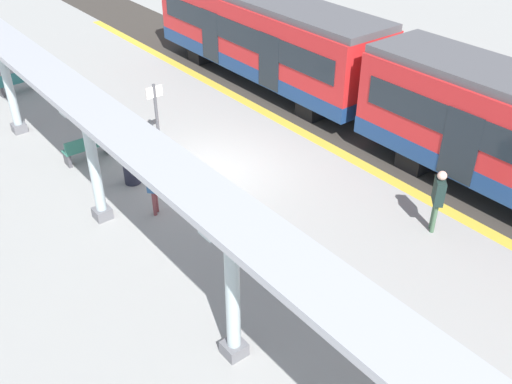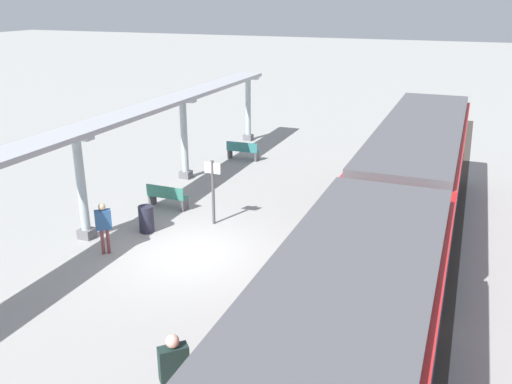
{
  "view_description": "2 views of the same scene",
  "coord_description": "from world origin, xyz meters",
  "px_view_note": "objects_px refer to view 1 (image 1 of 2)",
  "views": [
    {
      "loc": [
        8.25,
        12.7,
        9.09
      ],
      "look_at": [
        1.22,
        3.78,
        1.66
      ],
      "focal_mm": 40.33,
      "sensor_mm": 36.0,
      "label": 1
    },
    {
      "loc": [
        -7.07,
        12.78,
        7.19
      ],
      "look_at": [
        -1.6,
        -0.94,
        1.86
      ],
      "focal_mm": 38.13,
      "sensor_mm": 36.0,
      "label": 2
    }
  ],
  "objects_px": {
    "train_near_carriage": "(264,38)",
    "platform_info_sign": "(156,110)",
    "passenger_by_the_benches": "(153,182)",
    "passenger_waiting_near_edge": "(438,194)",
    "canopy_pillar_third": "(94,164)",
    "canopy_pillar_second": "(9,86)",
    "canopy_pillar_fourth": "(233,291)",
    "trash_bin": "(132,170)",
    "bench_mid_platform": "(18,82)",
    "bench_far_end": "(88,147)"
  },
  "relations": [
    {
      "from": "trash_bin",
      "to": "passenger_waiting_near_edge",
      "type": "xyz_separation_m",
      "value": [
        -5.04,
        6.94,
        0.68
      ]
    },
    {
      "from": "canopy_pillar_third",
      "to": "bench_far_end",
      "type": "distance_m",
      "value": 3.56
    },
    {
      "from": "passenger_waiting_near_edge",
      "to": "trash_bin",
      "type": "bearing_deg",
      "value": -54.03
    },
    {
      "from": "bench_mid_platform",
      "to": "passenger_waiting_near_edge",
      "type": "xyz_separation_m",
      "value": [
        -5.37,
        15.66,
        0.67
      ]
    },
    {
      "from": "canopy_pillar_fourth",
      "to": "passenger_by_the_benches",
      "type": "relative_size",
      "value": 2.09
    },
    {
      "from": "train_near_carriage",
      "to": "canopy_pillar_third",
      "type": "relative_size",
      "value": 3.38
    },
    {
      "from": "canopy_pillar_second",
      "to": "trash_bin",
      "type": "bearing_deg",
      "value": 105.62
    },
    {
      "from": "platform_info_sign",
      "to": "bench_far_end",
      "type": "bearing_deg",
      "value": -16.69
    },
    {
      "from": "canopy_pillar_fourth",
      "to": "bench_mid_platform",
      "type": "distance_m",
      "value": 15.91
    },
    {
      "from": "bench_far_end",
      "to": "trash_bin",
      "type": "distance_m",
      "value": 2.1
    },
    {
      "from": "canopy_pillar_third",
      "to": "bench_mid_platform",
      "type": "relative_size",
      "value": 2.2
    },
    {
      "from": "canopy_pillar_fourth",
      "to": "platform_info_sign",
      "type": "height_order",
      "value": "canopy_pillar_fourth"
    },
    {
      "from": "canopy_pillar_second",
      "to": "bench_mid_platform",
      "type": "relative_size",
      "value": 2.2
    },
    {
      "from": "bench_mid_platform",
      "to": "bench_far_end",
      "type": "bearing_deg",
      "value": 89.06
    },
    {
      "from": "canopy_pillar_third",
      "to": "passenger_by_the_benches",
      "type": "distance_m",
      "value": 1.59
    },
    {
      "from": "passenger_by_the_benches",
      "to": "canopy_pillar_fourth",
      "type": "bearing_deg",
      "value": 76.76
    },
    {
      "from": "canopy_pillar_fourth",
      "to": "bench_mid_platform",
      "type": "bearing_deg",
      "value": -94.22
    },
    {
      "from": "train_near_carriage",
      "to": "passenger_waiting_near_edge",
      "type": "xyz_separation_m",
      "value": [
        2.88,
        10.57,
        -0.71
      ]
    },
    {
      "from": "train_near_carriage",
      "to": "canopy_pillar_second",
      "type": "height_order",
      "value": "train_near_carriage"
    },
    {
      "from": "bench_far_end",
      "to": "passenger_by_the_benches",
      "type": "bearing_deg",
      "value": 92.75
    },
    {
      "from": "platform_info_sign",
      "to": "passenger_by_the_benches",
      "type": "relative_size",
      "value": 1.38
    },
    {
      "from": "canopy_pillar_second",
      "to": "trash_bin",
      "type": "xyz_separation_m",
      "value": [
        -1.5,
        5.36,
        -1.25
      ]
    },
    {
      "from": "trash_bin",
      "to": "passenger_by_the_benches",
      "type": "xyz_separation_m",
      "value": [
        0.25,
        1.81,
        0.56
      ]
    },
    {
      "from": "canopy_pillar_third",
      "to": "passenger_by_the_benches",
      "type": "relative_size",
      "value": 2.09
    },
    {
      "from": "passenger_by_the_benches",
      "to": "platform_info_sign",
      "type": "bearing_deg",
      "value": -121.65
    },
    {
      "from": "canopy_pillar_fourth",
      "to": "bench_mid_platform",
      "type": "xyz_separation_m",
      "value": [
        -1.17,
        -15.82,
        -1.25
      ]
    },
    {
      "from": "canopy_pillar_third",
      "to": "bench_mid_platform",
      "type": "distance_m",
      "value": 9.98
    },
    {
      "from": "bench_far_end",
      "to": "passenger_waiting_near_edge",
      "type": "height_order",
      "value": "passenger_waiting_near_edge"
    },
    {
      "from": "canopy_pillar_fourth",
      "to": "bench_far_end",
      "type": "bearing_deg",
      "value": -96.6
    },
    {
      "from": "canopy_pillar_third",
      "to": "platform_info_sign",
      "type": "bearing_deg",
      "value": -142.06
    },
    {
      "from": "train_near_carriage",
      "to": "canopy_pillar_second",
      "type": "bearing_deg",
      "value": -10.44
    },
    {
      "from": "canopy_pillar_fourth",
      "to": "train_near_carriage",
      "type": "bearing_deg",
      "value": -131.28
    },
    {
      "from": "canopy_pillar_third",
      "to": "canopy_pillar_fourth",
      "type": "distance_m",
      "value": 5.99
    },
    {
      "from": "trash_bin",
      "to": "canopy_pillar_fourth",
      "type": "bearing_deg",
      "value": 78.08
    },
    {
      "from": "train_near_carriage",
      "to": "canopy_pillar_second",
      "type": "relative_size",
      "value": 3.38
    },
    {
      "from": "bench_mid_platform",
      "to": "passenger_by_the_benches",
      "type": "height_order",
      "value": "passenger_by_the_benches"
    },
    {
      "from": "trash_bin",
      "to": "platform_info_sign",
      "type": "distance_m",
      "value": 2.4
    },
    {
      "from": "bench_far_end",
      "to": "passenger_by_the_benches",
      "type": "distance_m",
      "value": 3.91
    },
    {
      "from": "canopy_pillar_third",
      "to": "canopy_pillar_fourth",
      "type": "xyz_separation_m",
      "value": [
        0.0,
        5.99,
        0.0
      ]
    },
    {
      "from": "platform_info_sign",
      "to": "passenger_waiting_near_edge",
      "type": "relative_size",
      "value": 1.23
    },
    {
      "from": "train_near_carriage",
      "to": "passenger_by_the_benches",
      "type": "bearing_deg",
      "value": 33.64
    },
    {
      "from": "bench_far_end",
      "to": "platform_info_sign",
      "type": "distance_m",
      "value": 2.43
    },
    {
      "from": "canopy_pillar_fourth",
      "to": "passenger_by_the_benches",
      "type": "bearing_deg",
      "value": -103.24
    },
    {
      "from": "canopy_pillar_second",
      "to": "canopy_pillar_third",
      "type": "height_order",
      "value": "same"
    },
    {
      "from": "canopy_pillar_third",
      "to": "passenger_waiting_near_edge",
      "type": "xyz_separation_m",
      "value": [
        -6.54,
        5.83,
        -0.58
      ]
    },
    {
      "from": "bench_mid_platform",
      "to": "passenger_by_the_benches",
      "type": "xyz_separation_m",
      "value": [
        -0.08,
        10.53,
        0.55
      ]
    },
    {
      "from": "passenger_waiting_near_edge",
      "to": "bench_mid_platform",
      "type": "bearing_deg",
      "value": -71.07
    },
    {
      "from": "train_near_carriage",
      "to": "passenger_waiting_near_edge",
      "type": "relative_size",
      "value": 6.3
    },
    {
      "from": "train_near_carriage",
      "to": "platform_info_sign",
      "type": "bearing_deg",
      "value": 19.75
    },
    {
      "from": "canopy_pillar_third",
      "to": "bench_mid_platform",
      "type": "bearing_deg",
      "value": -96.77
    }
  ]
}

